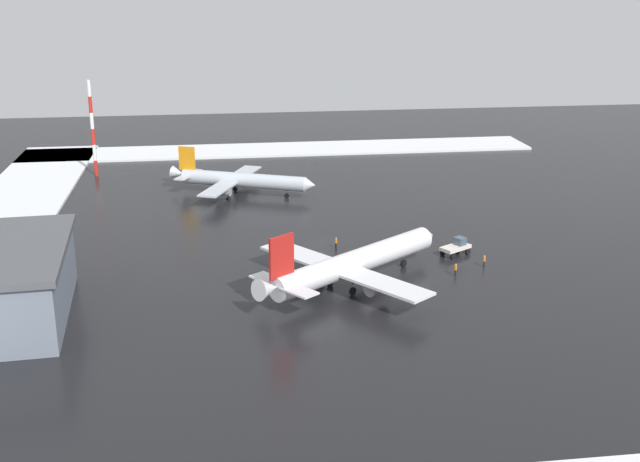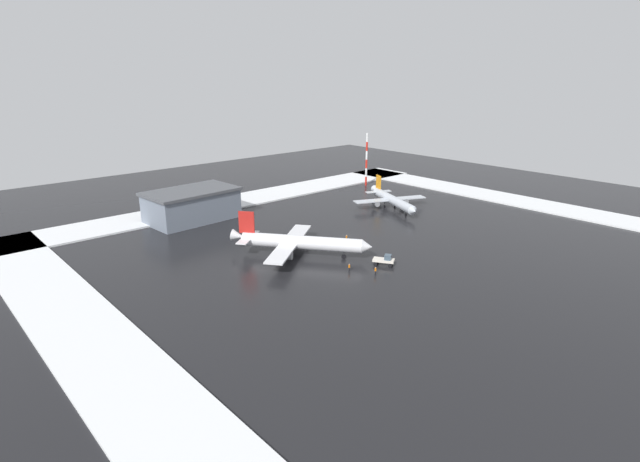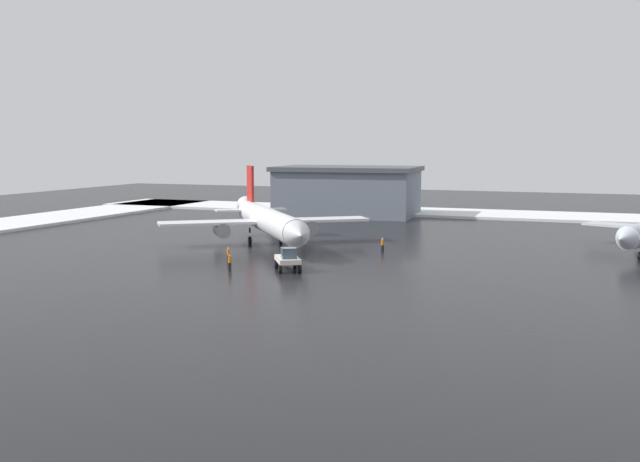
% 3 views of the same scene
% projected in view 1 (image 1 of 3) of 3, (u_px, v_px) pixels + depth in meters
% --- Properties ---
extents(ground_plane, '(240.00, 240.00, 0.00)m').
position_uv_depth(ground_plane, '(319.00, 243.00, 121.91)').
color(ground_plane, black).
extents(snow_bank_left, '(14.00, 116.00, 0.47)m').
position_uv_depth(snow_bank_left, '(280.00, 149.00, 185.00)').
color(snow_bank_left, white).
rests_on(snow_bank_left, ground_plane).
extents(airplane_parked_starboard, '(24.72, 28.17, 9.85)m').
position_uv_depth(airplane_parked_starboard, '(352.00, 263.00, 103.94)').
color(airplane_parked_starboard, white).
rests_on(airplane_parked_starboard, ground_plane).
extents(airplane_distant_tail, '(22.83, 26.91, 8.42)m').
position_uv_depth(airplane_distant_tail, '(240.00, 180.00, 147.53)').
color(airplane_distant_tail, silver).
rests_on(airplane_distant_tail, ground_plane).
extents(pushback_tug, '(4.28, 5.07, 2.50)m').
position_uv_depth(pushback_tug, '(457.00, 246.00, 116.40)').
color(pushback_tug, silver).
rests_on(pushback_tug, ground_plane).
extents(ground_crew_mid_apron, '(0.36, 0.36, 1.71)m').
position_uv_depth(ground_crew_mid_apron, '(336.00, 242.00, 119.08)').
color(ground_crew_mid_apron, black).
rests_on(ground_crew_mid_apron, ground_plane).
extents(ground_crew_by_nose_gear, '(0.36, 0.36, 1.71)m').
position_uv_depth(ground_crew_by_nose_gear, '(484.00, 260.00, 111.59)').
color(ground_crew_by_nose_gear, black).
rests_on(ground_crew_by_nose_gear, ground_plane).
extents(ground_crew_beside_wing, '(0.36, 0.36, 1.71)m').
position_uv_depth(ground_crew_beside_wing, '(456.00, 269.00, 108.36)').
color(ground_crew_beside_wing, black).
rests_on(ground_crew_beside_wing, ground_plane).
extents(antenna_mast, '(0.70, 0.70, 19.26)m').
position_uv_depth(antenna_mast, '(93.00, 129.00, 158.99)').
color(antenna_mast, red).
rests_on(antenna_mast, ground_plane).
extents(cargo_hangar, '(25.96, 16.67, 8.80)m').
position_uv_depth(cargo_hangar, '(4.00, 283.00, 94.22)').
color(cargo_hangar, slate).
rests_on(cargo_hangar, ground_plane).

